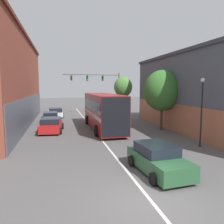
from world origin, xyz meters
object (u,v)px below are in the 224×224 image
object	(u,v)px
street_tree_near	(162,91)
traffic_signal_gantry	(101,83)
bus	(103,110)
parked_car_left_far	(50,118)
parked_car_left_near	(55,113)
parked_car_left_mid	(51,125)
street_lamp	(202,108)
street_tree_far	(123,87)
hatchback_foreground	(158,159)

from	to	relation	value
street_tree_near	traffic_signal_gantry	bearing A→B (deg)	103.63
bus	parked_car_left_far	size ratio (longest dim) A/B	2.40
parked_car_left_near	street_tree_near	xyz separation A→B (m)	(10.47, -12.21, 3.28)
bus	traffic_signal_gantry	size ratio (longest dim) A/B	1.16
street_tree_near	parked_car_left_far	bearing A→B (deg)	148.17
street_tree_near	bus	bearing A→B (deg)	162.12
parked_car_left_near	parked_car_left_mid	bearing A→B (deg)	174.61
traffic_signal_gantry	street_tree_near	world-z (taller)	traffic_signal_gantry
traffic_signal_gantry	parked_car_left_far	bearing A→B (deg)	-135.09
parked_car_left_mid	street_tree_near	size ratio (longest dim) A/B	0.71
parked_car_left_near	street_lamp	distance (m)	21.39
street_lamp	street_tree_near	xyz separation A→B (m)	(0.09, 6.37, 1.11)
traffic_signal_gantry	street_tree_far	size ratio (longest dim) A/B	1.56
street_lamp	street_tree_far	world-z (taller)	street_tree_far
parked_car_left_far	street_tree_far	distance (m)	11.26
street_lamp	street_tree_far	size ratio (longest dim) A/B	0.86
parked_car_left_near	street_lamp	xyz separation A→B (m)	(10.38, -18.58, 2.17)
parked_car_left_far	traffic_signal_gantry	world-z (taller)	traffic_signal_gantry
traffic_signal_gantry	street_lamp	xyz separation A→B (m)	(3.38, -20.65, -2.05)
parked_car_left_near	parked_car_left_mid	world-z (taller)	parked_car_left_mid
parked_car_left_near	parked_car_left_mid	xyz separation A→B (m)	(-0.21, -10.70, 0.03)
parked_car_left_near	traffic_signal_gantry	bearing A→B (deg)	-77.79
parked_car_left_far	parked_car_left_near	bearing A→B (deg)	-9.03
parked_car_left_far	street_tree_far	xyz separation A→B (m)	(10.05, 3.56, 3.61)
parked_car_left_mid	street_tree_far	distance (m)	13.66
bus	parked_car_left_far	world-z (taller)	bus
bus	hatchback_foreground	distance (m)	11.92
traffic_signal_gantry	street_tree_near	xyz separation A→B (m)	(3.46, -14.28, -0.94)
bus	parked_car_left_mid	bearing A→B (deg)	93.04
parked_car_left_far	parked_car_left_mid	bearing A→B (deg)	179.32
parked_car_left_mid	traffic_signal_gantry	size ratio (longest dim) A/B	0.47
street_tree_near	street_tree_far	world-z (taller)	street_tree_near
street_lamp	street_tree_far	bearing A→B (deg)	92.83
hatchback_foreground	parked_car_left_near	bearing A→B (deg)	9.48
parked_car_left_near	bus	bearing A→B (deg)	-159.12
parked_car_left_mid	street_lamp	bearing A→B (deg)	-121.84
bus	street_tree_near	world-z (taller)	street_tree_near
street_tree_far	parked_car_left_near	bearing A→B (deg)	169.10
hatchback_foreground	street_lamp	world-z (taller)	street_lamp
hatchback_foreground	parked_car_left_mid	distance (m)	12.80
street_lamp	parked_car_left_mid	bearing A→B (deg)	143.36
hatchback_foreground	traffic_signal_gantry	world-z (taller)	traffic_signal_gantry
parked_car_left_mid	parked_car_left_far	world-z (taller)	parked_car_left_mid
parked_car_left_near	traffic_signal_gantry	distance (m)	8.44
parked_car_left_mid	parked_car_left_far	size ratio (longest dim) A/B	0.98
street_tree_far	hatchback_foreground	bearing A→B (deg)	-101.71
parked_car_left_mid	hatchback_foreground	bearing A→B (deg)	-149.59
parked_car_left_far	bus	bearing A→B (deg)	-136.70
hatchback_foreground	street_lamp	bearing A→B (deg)	-58.05
bus	street_tree_far	distance (m)	10.01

